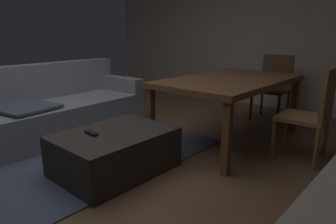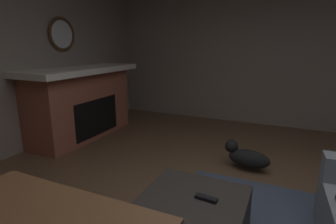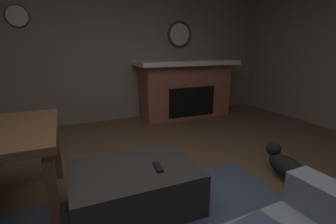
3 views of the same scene
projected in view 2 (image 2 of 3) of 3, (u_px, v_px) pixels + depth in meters
name	position (u px, v px, depth m)	size (l,w,h in m)	color
wall_left	(281.00, 50.00, 4.64)	(0.12, 6.65, 2.70)	gray
fireplace	(82.00, 102.00, 4.22)	(1.97, 0.76, 1.11)	#9E5642
round_wall_mirror	(62.00, 34.00, 4.08)	(0.51, 0.05, 0.51)	#4C331E
tv_remote	(206.00, 198.00, 1.89)	(0.05, 0.16, 0.02)	black
small_dog	(246.00, 157.00, 3.13)	(0.25, 0.54, 0.30)	black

